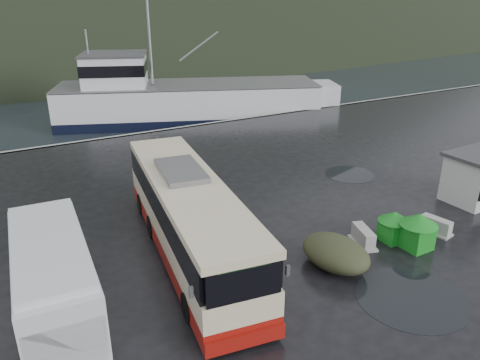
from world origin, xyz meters
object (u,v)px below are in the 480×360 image
waste_bin_left (415,248)px  fishing_trawler (189,106)px  dome_tent (334,266)px  waste_bin_right (391,240)px  jersey_barrier_b (435,233)px  ticket_kiosk (473,200)px  jersey_barrier_a (362,244)px  white_van (60,315)px  coach_bus (191,254)px

waste_bin_left → fishing_trawler: bearing=86.3°
dome_tent → fishing_trawler: fishing_trawler is taller
waste_bin_right → jersey_barrier_b: 2.26m
waste_bin_left → dome_tent: (-3.87, 0.54, 0.00)m
jersey_barrier_b → fishing_trawler: 28.11m
ticket_kiosk → jersey_barrier_a: bearing=-177.0°
white_van → ticket_kiosk: white_van is taller
ticket_kiosk → fishing_trawler: fishing_trawler is taller
ticket_kiosk → coach_bus: bearing=170.1°
waste_bin_left → white_van: bearing=169.3°
coach_bus → white_van: (-5.39, -1.50, 0.00)m
ticket_kiosk → jersey_barrier_b: ticket_kiosk is taller
fishing_trawler → ticket_kiosk: bearing=-59.0°
white_van → jersey_barrier_b: white_van is taller
dome_tent → coach_bus: bearing=142.2°
fishing_trawler → white_van: bearing=-99.9°
coach_bus → jersey_barrier_b: 10.92m
dome_tent → ticket_kiosk: (10.31, 1.42, 0.00)m
waste_bin_left → dome_tent: size_ratio=0.53×
coach_bus → fishing_trawler: size_ratio=0.44×
waste_bin_right → ticket_kiosk: 6.92m
waste_bin_right → fishing_trawler: (2.26, 27.69, 0.00)m
waste_bin_right → fishing_trawler: fishing_trawler is taller
waste_bin_right → jersey_barrier_a: size_ratio=0.91×
white_van → coach_bus: bearing=18.8°
waste_bin_right → jersey_barrier_b: waste_bin_right is taller
white_van → waste_bin_right: size_ratio=4.96×
jersey_barrier_a → jersey_barrier_b: 3.65m
dome_tent → jersey_barrier_b: bearing=-0.4°
jersey_barrier_b → fishing_trawler: size_ratio=0.05×
waste_bin_left → dome_tent: bearing=172.0°
coach_bus → ticket_kiosk: coach_bus is taller
waste_bin_left → jersey_barrier_a: (-1.74, 1.29, 0.00)m
jersey_barrier_a → jersey_barrier_b: bearing=-12.4°
waste_bin_right → jersey_barrier_a: bearing=164.9°
jersey_barrier_a → ticket_kiosk: bearing=4.7°
jersey_barrier_a → waste_bin_right: bearing=-15.1°
waste_bin_right → white_van: bearing=172.9°
coach_bus → dome_tent: size_ratio=4.10×
dome_tent → fishing_trawler: bearing=78.5°
coach_bus → ticket_kiosk: size_ratio=3.75×
coach_bus → ticket_kiosk: bearing=-0.6°
ticket_kiosk → waste_bin_right: bearing=-173.1°
dome_tent → fishing_trawler: size_ratio=0.11×
waste_bin_left → fishing_trawler: size_ratio=0.06×
coach_bus → white_van: size_ratio=1.79×
dome_tent → jersey_barrier_a: (2.13, 0.74, 0.00)m
white_van → jersey_barrier_a: white_van is taller
jersey_barrier_b → fishing_trawler: bearing=89.9°
waste_bin_left → fishing_trawler: fishing_trawler is taller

